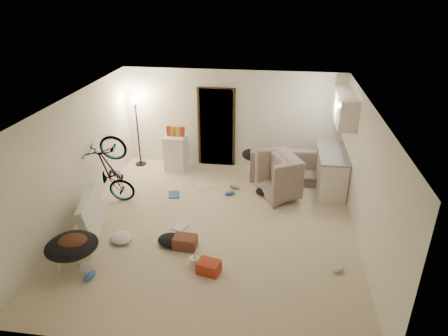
# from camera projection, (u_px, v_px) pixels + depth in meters

# --- Properties ---
(floor) EXTENTS (5.50, 6.00, 0.02)m
(floor) POSITION_uv_depth(u_px,v_px,m) (214.00, 227.00, 7.97)
(floor) COLOR beige
(floor) RESTS_ON ground
(ceiling) EXTENTS (5.50, 6.00, 0.02)m
(ceiling) POSITION_uv_depth(u_px,v_px,m) (212.00, 104.00, 6.89)
(ceiling) COLOR white
(ceiling) RESTS_ON wall_back
(wall_back) EXTENTS (5.50, 0.02, 2.50)m
(wall_back) POSITION_uv_depth(u_px,v_px,m) (232.00, 119.00, 10.12)
(wall_back) COLOR white
(wall_back) RESTS_ON floor
(wall_front) EXTENTS (5.50, 0.02, 2.50)m
(wall_front) POSITION_uv_depth(u_px,v_px,m) (172.00, 278.00, 4.73)
(wall_front) COLOR white
(wall_front) RESTS_ON floor
(wall_left) EXTENTS (0.02, 6.00, 2.50)m
(wall_left) POSITION_uv_depth(u_px,v_px,m) (73.00, 161.00, 7.77)
(wall_left) COLOR white
(wall_left) RESTS_ON floor
(wall_right) EXTENTS (0.02, 6.00, 2.50)m
(wall_right) POSITION_uv_depth(u_px,v_px,m) (366.00, 179.00, 7.08)
(wall_right) COLOR white
(wall_right) RESTS_ON floor
(doorway) EXTENTS (0.85, 0.10, 2.04)m
(doorway) POSITION_uv_depth(u_px,v_px,m) (217.00, 128.00, 10.24)
(doorway) COLOR black
(doorway) RESTS_ON floor
(door_trim) EXTENTS (0.97, 0.04, 2.10)m
(door_trim) POSITION_uv_depth(u_px,v_px,m) (216.00, 128.00, 10.21)
(door_trim) COLOR #372613
(door_trim) RESTS_ON floor
(floor_lamp) EXTENTS (0.28, 0.28, 1.81)m
(floor_lamp) POSITION_uv_depth(u_px,v_px,m) (136.00, 117.00, 10.08)
(floor_lamp) COLOR black
(floor_lamp) RESTS_ON floor
(kitchen_counter) EXTENTS (0.60, 1.50, 0.88)m
(kitchen_counter) POSITION_uv_depth(u_px,v_px,m) (331.00, 171.00, 9.26)
(kitchen_counter) COLOR white
(kitchen_counter) RESTS_ON floor
(counter_top) EXTENTS (0.64, 1.54, 0.04)m
(counter_top) POSITION_uv_depth(u_px,v_px,m) (333.00, 152.00, 9.07)
(counter_top) COLOR gray
(counter_top) RESTS_ON kitchen_counter
(kitchen_uppers) EXTENTS (0.38, 1.40, 0.65)m
(kitchen_uppers) POSITION_uv_depth(u_px,v_px,m) (345.00, 108.00, 8.60)
(kitchen_uppers) COLOR white
(kitchen_uppers) RESTS_ON wall_right
(sofa) EXTENTS (2.05, 0.88, 0.59)m
(sofa) POSITION_uv_depth(u_px,v_px,m) (291.00, 166.00, 9.84)
(sofa) COLOR #3B423A
(sofa) RESTS_ON floor
(armchair) EXTENTS (1.35, 1.42, 0.72)m
(armchair) POSITION_uv_depth(u_px,v_px,m) (293.00, 179.00, 9.06)
(armchair) COLOR #3B423A
(armchair) RESTS_ON floor
(bicycle) EXTENTS (1.69, 0.79, 0.96)m
(bicycle) POSITION_uv_depth(u_px,v_px,m) (113.00, 185.00, 8.61)
(bicycle) COLOR black
(bicycle) RESTS_ON floor
(book_asset) EXTENTS (0.30, 0.28, 0.02)m
(book_asset) POSITION_uv_depth(u_px,v_px,m) (82.00, 275.00, 6.62)
(book_asset) COLOR #9F2F17
(book_asset) RESTS_ON floor
(mini_fridge) EXTENTS (0.56, 0.56, 0.89)m
(mini_fridge) POSITION_uv_depth(u_px,v_px,m) (176.00, 152.00, 10.23)
(mini_fridge) COLOR white
(mini_fridge) RESTS_ON floor
(snack_box_0) EXTENTS (0.12, 0.10, 0.30)m
(snack_box_0) POSITION_uv_depth(u_px,v_px,m) (168.00, 132.00, 10.01)
(snack_box_0) COLOR #9F2F17
(snack_box_0) RESTS_ON mini_fridge
(snack_box_1) EXTENTS (0.12, 0.10, 0.30)m
(snack_box_1) POSITION_uv_depth(u_px,v_px,m) (173.00, 132.00, 10.00)
(snack_box_1) COLOR #C46D18
(snack_box_1) RESTS_ON mini_fridge
(snack_box_2) EXTENTS (0.11, 0.08, 0.30)m
(snack_box_2) POSITION_uv_depth(u_px,v_px,m) (178.00, 132.00, 9.98)
(snack_box_2) COLOR gold
(snack_box_2) RESTS_ON mini_fridge
(snack_box_3) EXTENTS (0.11, 0.08, 0.30)m
(snack_box_3) POSITION_uv_depth(u_px,v_px,m) (182.00, 132.00, 9.97)
(snack_box_3) COLOR #9F2F17
(snack_box_3) RESTS_ON mini_fridge
(saucer_chair) EXTENTS (0.87, 0.87, 0.62)m
(saucer_chair) POSITION_uv_depth(u_px,v_px,m) (72.00, 250.00, 6.67)
(saucer_chair) COLOR silver
(saucer_chair) RESTS_ON floor
(hoodie) EXTENTS (0.59, 0.54, 0.22)m
(hoodie) POSITION_uv_depth(u_px,v_px,m) (73.00, 242.00, 6.55)
(hoodie) COLOR #4C291A
(hoodie) RESTS_ON saucer_chair
(sofa_drape) EXTENTS (0.61, 0.52, 0.28)m
(sofa_drape) POSITION_uv_depth(u_px,v_px,m) (253.00, 155.00, 9.85)
(sofa_drape) COLOR black
(sofa_drape) RESTS_ON sofa
(tv_box) EXTENTS (0.48, 1.12, 0.73)m
(tv_box) POSITION_uv_depth(u_px,v_px,m) (92.00, 215.00, 7.67)
(tv_box) COLOR silver
(tv_box) RESTS_ON floor
(drink_case_a) EXTENTS (0.43, 0.32, 0.24)m
(drink_case_a) POSITION_uv_depth(u_px,v_px,m) (185.00, 242.00, 7.28)
(drink_case_a) COLOR brown
(drink_case_a) RESTS_ON floor
(drink_case_b) EXTENTS (0.42, 0.35, 0.21)m
(drink_case_b) POSITION_uv_depth(u_px,v_px,m) (209.00, 267.00, 6.66)
(drink_case_b) COLOR #9F2F17
(drink_case_b) RESTS_ON floor
(juicer) EXTENTS (0.17, 0.17, 0.25)m
(juicer) POSITION_uv_depth(u_px,v_px,m) (195.00, 261.00, 6.81)
(juicer) COLOR white
(juicer) RESTS_ON floor
(newspaper) EXTENTS (0.63, 0.65, 0.01)m
(newspaper) POSITION_uv_depth(u_px,v_px,m) (203.00, 185.00, 9.58)
(newspaper) COLOR beige
(newspaper) RESTS_ON floor
(book_blue) EXTENTS (0.31, 0.37, 0.03)m
(book_blue) POSITION_uv_depth(u_px,v_px,m) (174.00, 195.00, 9.10)
(book_blue) COLOR #3159B4
(book_blue) RESTS_ON floor
(book_white) EXTENTS (0.32, 0.35, 0.03)m
(book_white) POSITION_uv_depth(u_px,v_px,m) (180.00, 227.00, 7.91)
(book_white) COLOR silver
(book_white) RESTS_ON floor
(shoe_0) EXTENTS (0.27, 0.23, 0.09)m
(shoe_0) POSITION_uv_depth(u_px,v_px,m) (230.00, 193.00, 9.09)
(shoe_0) COLOR #3159B4
(shoe_0) RESTS_ON floor
(shoe_1) EXTENTS (0.30, 0.22, 0.10)m
(shoe_1) POSITION_uv_depth(u_px,v_px,m) (235.00, 187.00, 9.35)
(shoe_1) COLOR slate
(shoe_1) RESTS_ON floor
(shoe_2) EXTENTS (0.17, 0.30, 0.10)m
(shoe_2) POSITION_uv_depth(u_px,v_px,m) (90.00, 276.00, 6.55)
(shoe_2) COLOR #3159B4
(shoe_2) RESTS_ON floor
(shoe_4) EXTENTS (0.26, 0.23, 0.09)m
(shoe_4) POSITION_uv_depth(u_px,v_px,m) (338.00, 269.00, 6.70)
(shoe_4) COLOR white
(shoe_4) RESTS_ON floor
(clothes_lump_a) EXTENTS (0.61, 0.56, 0.16)m
(clothes_lump_a) POSITION_uv_depth(u_px,v_px,m) (171.00, 240.00, 7.39)
(clothes_lump_a) COLOR black
(clothes_lump_a) RESTS_ON floor
(clothes_lump_b) EXTENTS (0.59, 0.58, 0.13)m
(clothes_lump_b) POSITION_uv_depth(u_px,v_px,m) (265.00, 191.00, 9.14)
(clothes_lump_b) COLOR black
(clothes_lump_b) RESTS_ON floor
(clothes_lump_c) EXTENTS (0.60, 0.60, 0.14)m
(clothes_lump_c) POSITION_uv_depth(u_px,v_px,m) (121.00, 238.00, 7.49)
(clothes_lump_c) COLOR silver
(clothes_lump_c) RESTS_ON floor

